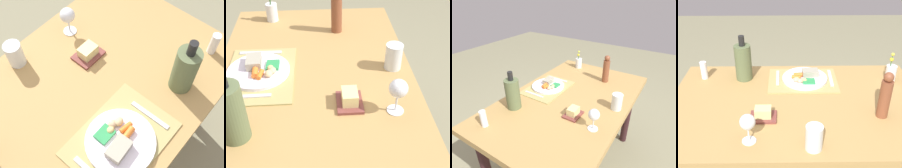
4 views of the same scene
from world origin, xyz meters
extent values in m
plane|color=gray|center=(0.00, 0.00, 0.00)|extent=(8.00, 8.00, 0.00)
cube|color=#AF884C|center=(0.00, 0.00, 0.72)|extent=(1.39, 0.87, 0.05)
cylinder|color=#331A1D|center=(0.60, -0.34, 0.35)|extent=(0.07, 0.07, 0.70)
cylinder|color=#331A1D|center=(0.60, 0.34, 0.35)|extent=(0.07, 0.07, 0.70)
cube|color=tan|center=(-0.04, -0.23, 0.74)|extent=(0.41, 0.29, 0.01)
cylinder|color=white|center=(-0.05, -0.24, 0.76)|extent=(0.27, 0.27, 0.01)
cube|color=#A5A08B|center=(-0.09, -0.26, 0.78)|extent=(0.10, 0.07, 0.04)
cylinder|color=orange|center=(-0.01, -0.25, 0.78)|extent=(0.05, 0.03, 0.03)
cylinder|color=orange|center=(0.00, -0.23, 0.77)|extent=(0.06, 0.03, 0.02)
ellipsoid|color=#D3BF73|center=(-0.05, -0.19, 0.77)|extent=(0.03, 0.03, 0.02)
ellipsoid|color=#CFAF82|center=(-0.02, -0.18, 0.78)|extent=(0.04, 0.03, 0.03)
ellipsoid|color=#D6B780|center=(0.00, -0.19, 0.78)|extent=(0.04, 0.03, 0.03)
cube|color=#2D944E|center=(-0.07, -0.18, 0.77)|extent=(0.07, 0.06, 0.01)
cube|color=silver|center=(0.11, -0.26, 0.75)|extent=(0.02, 0.18, 0.00)
cylinder|color=#5A6842|center=(0.32, -0.27, 0.85)|extent=(0.10, 0.10, 0.22)
cylinder|color=black|center=(0.32, -0.27, 0.99)|extent=(0.03, 0.03, 0.06)
cube|color=brown|center=(0.17, 0.13, 0.75)|extent=(0.13, 0.10, 0.01)
cube|color=#E4D58A|center=(0.17, 0.13, 0.78)|extent=(0.08, 0.06, 0.05)
cylinder|color=silver|center=(-0.06, 0.35, 0.80)|extent=(0.07, 0.07, 0.12)
cylinder|color=silver|center=(-0.06, 0.35, 0.78)|extent=(0.07, 0.07, 0.06)
cylinder|color=white|center=(0.23, 0.30, 0.74)|extent=(0.06, 0.06, 0.00)
cylinder|color=white|center=(0.23, 0.30, 0.78)|extent=(0.01, 0.01, 0.07)
sphere|color=white|center=(0.23, 0.30, 0.85)|extent=(0.07, 0.07, 0.07)
cylinder|color=white|center=(0.56, -0.28, 0.80)|extent=(0.04, 0.04, 0.11)
camera|label=1|loc=(-0.39, -0.49, 1.84)|focal=48.37mm
camera|label=2|loc=(1.07, 0.03, 1.54)|focal=49.62mm
camera|label=3|loc=(1.09, 0.64, 1.54)|focal=30.86mm
camera|label=4|loc=(0.06, 1.27, 1.60)|focal=45.92mm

